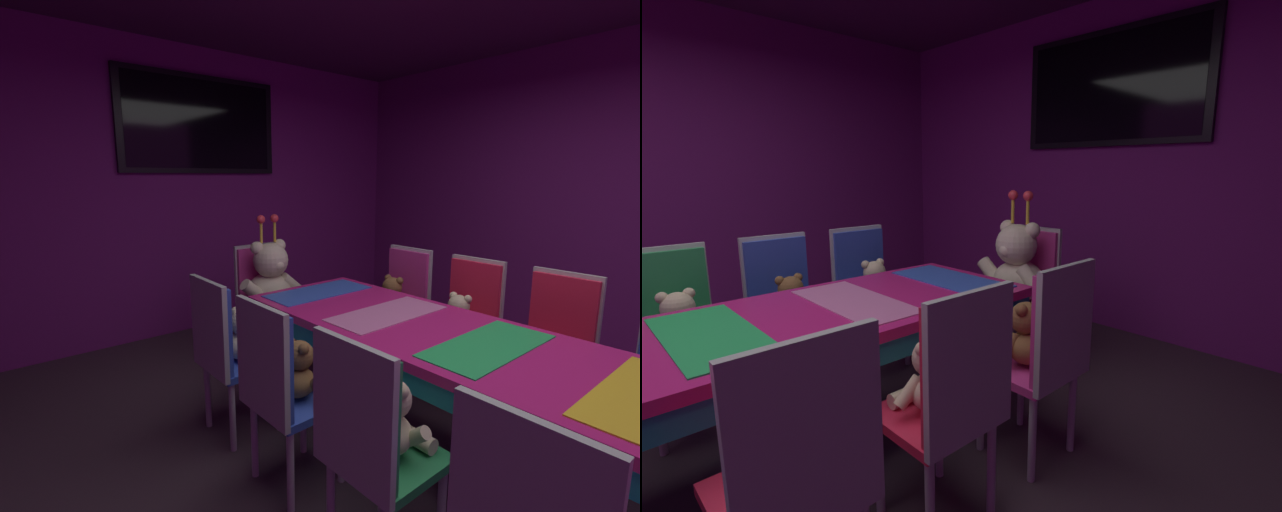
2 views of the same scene
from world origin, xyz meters
TOP-DOWN VIEW (x-y plane):
  - ground_plane at (0.00, 0.00)m, footprint 7.90×7.90m
  - wall_back at (0.00, 3.20)m, footprint 5.20×0.12m
  - banquet_table at (0.00, 0.00)m, footprint 0.90×3.06m
  - chair_left_2 at (-0.82, 0.02)m, footprint 0.42×0.41m
  - teddy_left_2 at (-0.68, 0.02)m, footprint 0.26×0.34m
  - chair_left_3 at (-0.83, 0.61)m, footprint 0.42×0.41m
  - teddy_left_3 at (-0.69, 0.61)m, footprint 0.25×0.32m
  - chair_left_4 at (-0.81, 1.20)m, footprint 0.42×0.41m
  - teddy_left_4 at (-0.67, 1.20)m, footprint 0.26×0.33m
  - chair_right_2 at (0.82, 0.00)m, footprint 0.42×0.41m
  - chair_right_3 at (0.81, 0.59)m, footprint 0.42×0.41m
  - teddy_right_3 at (0.66, 0.59)m, footprint 0.25×0.32m
  - chair_right_4 at (0.80, 1.19)m, footprint 0.42×0.41m
  - teddy_right_4 at (0.66, 1.19)m, footprint 0.26×0.34m
  - throne_chair at (0.00, 2.08)m, footprint 0.41×0.42m
  - king_teddy_bear at (0.00, 1.91)m, footprint 0.62×0.48m
  - wall_tv at (0.00, 3.11)m, footprint 1.60×0.06m

SIDE VIEW (x-z plane):
  - ground_plane at x=0.00m, z-range 0.00..0.00m
  - teddy_right_3 at x=0.66m, z-range 0.44..0.74m
  - teddy_left_3 at x=-0.69m, z-range 0.44..0.74m
  - teddy_left_4 at x=-0.67m, z-range 0.44..0.75m
  - teddy_right_4 at x=0.66m, z-range 0.44..0.75m
  - teddy_left_2 at x=-0.68m, z-range 0.44..0.76m
  - chair_left_2 at x=-0.82m, z-range 0.10..1.09m
  - chair_left_3 at x=-0.83m, z-range 0.10..1.09m
  - chair_left_4 at x=-0.81m, z-range 0.10..1.09m
  - chair_right_2 at x=0.82m, z-range 0.10..1.09m
  - chair_right_3 at x=0.81m, z-range 0.10..1.09m
  - chair_right_4 at x=0.80m, z-range 0.10..1.09m
  - throne_chair at x=0.00m, z-range 0.10..1.09m
  - banquet_table at x=0.00m, z-range 0.28..1.03m
  - king_teddy_bear at x=0.00m, z-range 0.32..1.11m
  - wall_back at x=0.00m, z-range 0.00..2.80m
  - wall_tv at x=0.00m, z-range 1.59..2.51m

